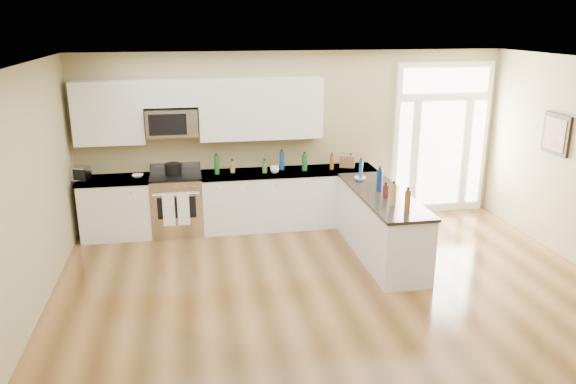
{
  "coord_description": "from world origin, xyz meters",
  "views": [
    {
      "loc": [
        -1.7,
        -4.9,
        3.27
      ],
      "look_at": [
        -0.47,
        2.0,
        1.11
      ],
      "focal_mm": 35.0,
      "sensor_mm": 36.0,
      "label": 1
    }
  ],
  "objects_px": {
    "stockpot": "(173,169)",
    "toaster_oven": "(80,173)",
    "peninsula_cabinet": "(381,227)",
    "kitchen_range": "(177,204)"
  },
  "relations": [
    {
      "from": "stockpot",
      "to": "toaster_oven",
      "type": "bearing_deg",
      "value": -178.75
    },
    {
      "from": "stockpot",
      "to": "peninsula_cabinet",
      "type": "bearing_deg",
      "value": -26.96
    },
    {
      "from": "kitchen_range",
      "to": "stockpot",
      "type": "relative_size",
      "value": 4.24
    },
    {
      "from": "peninsula_cabinet",
      "to": "stockpot",
      "type": "distance_m",
      "value": 3.31
    },
    {
      "from": "peninsula_cabinet",
      "to": "toaster_oven",
      "type": "relative_size",
      "value": 9.19
    },
    {
      "from": "peninsula_cabinet",
      "to": "toaster_oven",
      "type": "height_order",
      "value": "toaster_oven"
    },
    {
      "from": "kitchen_range",
      "to": "toaster_oven",
      "type": "distance_m",
      "value": 1.52
    },
    {
      "from": "stockpot",
      "to": "kitchen_range",
      "type": "bearing_deg",
      "value": -40.51
    },
    {
      "from": "toaster_oven",
      "to": "kitchen_range",
      "type": "bearing_deg",
      "value": 23.19
    },
    {
      "from": "kitchen_range",
      "to": "toaster_oven",
      "type": "bearing_deg",
      "value": -179.91
    }
  ]
}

